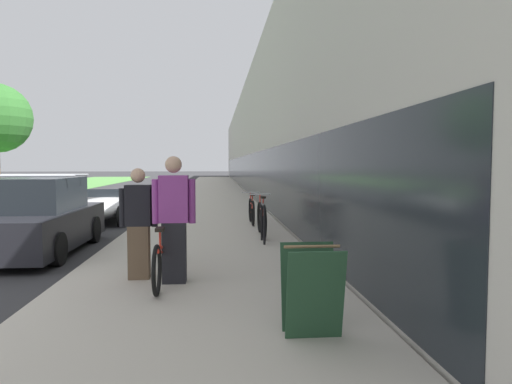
% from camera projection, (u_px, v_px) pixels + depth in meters
% --- Properties ---
extents(sidewalk_slab, '(4.08, 70.00, 0.11)m').
position_uv_depth(sidewalk_slab, '(212.00, 194.00, 26.34)').
color(sidewalk_slab, '#BCB5A5').
rests_on(sidewalk_slab, ground).
extents(storefront_facade, '(10.01, 70.00, 7.02)m').
position_uv_depth(storefront_facade, '(306.00, 142.00, 34.70)').
color(storefront_facade, '#BCB7AD').
rests_on(storefront_facade, ground).
extents(lawn_strip, '(7.67, 70.00, 0.03)m').
position_uv_depth(lawn_strip, '(11.00, 192.00, 29.21)').
color(lawn_strip, '#518E42').
rests_on(lawn_strip, ground).
extents(tandem_bicycle, '(0.52, 2.76, 0.84)m').
position_uv_depth(tandem_bicycle, '(166.00, 253.00, 6.87)').
color(tandem_bicycle, black).
rests_on(tandem_bicycle, sidewalk_slab).
extents(person_rider, '(0.61, 0.24, 1.81)m').
position_uv_depth(person_rider, '(174.00, 219.00, 6.49)').
color(person_rider, black).
rests_on(person_rider, sidewalk_slab).
extents(person_bystander, '(0.56, 0.22, 1.64)m').
position_uv_depth(person_bystander, '(139.00, 223.00, 6.72)').
color(person_bystander, brown).
rests_on(person_bystander, sidewalk_slab).
extents(bike_rack_hoop, '(0.05, 0.60, 0.84)m').
position_uv_depth(bike_rack_hoop, '(263.00, 219.00, 9.85)').
color(bike_rack_hoop, black).
rests_on(bike_rack_hoop, sidewalk_slab).
extents(cruiser_bike_nearest, '(0.52, 1.80, 0.97)m').
position_uv_depth(cruiser_bike_nearest, '(262.00, 219.00, 10.80)').
color(cruiser_bike_nearest, black).
rests_on(cruiser_bike_nearest, sidewalk_slab).
extents(cruiser_bike_middle, '(0.52, 1.66, 0.88)m').
position_uv_depth(cruiser_bike_middle, '(252.00, 211.00, 12.97)').
color(cruiser_bike_middle, black).
rests_on(cruiser_bike_middle, sidewalk_slab).
extents(sandwich_board_sign, '(0.56, 0.56, 0.90)m').
position_uv_depth(sandwich_board_sign, '(312.00, 290.00, 4.53)').
color(sandwich_board_sign, '#23472D').
rests_on(sandwich_board_sign, sidewalk_slab).
extents(parked_sedan_curbside, '(1.78, 4.03, 1.60)m').
position_uv_depth(parked_sedan_curbside, '(38.00, 220.00, 9.19)').
color(parked_sedan_curbside, black).
rests_on(parked_sedan_curbside, ground).
extents(vintage_roadster_curbside, '(1.89, 4.25, 1.00)m').
position_uv_depth(vintage_roadster_curbside, '(103.00, 208.00, 14.28)').
color(vintage_roadster_curbside, white).
rests_on(vintage_roadster_curbside, ground).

